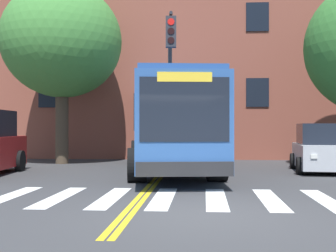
{
  "coord_description": "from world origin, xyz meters",
  "views": [
    {
      "loc": [
        0.02,
        -8.64,
        1.62
      ],
      "look_at": [
        -1.14,
        7.76,
        1.65
      ],
      "focal_mm": 50.0,
      "sensor_mm": 36.0,
      "label": 1
    }
  ],
  "objects": [
    {
      "name": "ground_plane",
      "position": [
        0.0,
        0.0,
        0.0
      ],
      "size": [
        120.0,
        120.0,
        0.0
      ],
      "primitive_type": "plane",
      "color": "#38383A"
    },
    {
      "name": "city_bus",
      "position": [
        -1.17,
        8.78,
        1.75
      ],
      "size": [
        4.02,
        12.26,
        3.22
      ],
      "color": "#2D5699",
      "rests_on": "ground"
    },
    {
      "name": "traffic_light_overhead",
      "position": [
        -1.08,
        8.13,
        3.81
      ],
      "size": [
        0.48,
        3.07,
        5.67
      ],
      "color": "#28282D",
      "rests_on": "ground"
    },
    {
      "name": "crosswalk",
      "position": [
        -0.24,
        1.9,
        0.0
      ],
      "size": [
        13.64,
        3.34,
        0.01
      ],
      "color": "white",
      "rests_on": "ground"
    },
    {
      "name": "street_tree_curbside_small",
      "position": [
        -6.09,
        11.52,
        5.39
      ],
      "size": [
        6.59,
        6.87,
        7.92
      ],
      "color": "#4C3D2D",
      "rests_on": "ground"
    },
    {
      "name": "lane_line_yellow_outer",
      "position": [
        -1.26,
        15.9,
        0.0
      ],
      "size": [
        0.12,
        36.0,
        0.01
      ],
      "primitive_type": "cube",
      "color": "gold",
      "rests_on": "ground"
    },
    {
      "name": "building_facade",
      "position": [
        -2.42,
        18.85,
        6.59
      ],
      "size": [
        38.81,
        9.15,
        13.16
      ],
      "color": "brown",
      "rests_on": "ground"
    },
    {
      "name": "lane_line_yellow_inner",
      "position": [
        -1.42,
        15.9,
        0.0
      ],
      "size": [
        0.12,
        36.0,
        0.01
      ],
      "primitive_type": "cube",
      "color": "gold",
      "rests_on": "ground"
    },
    {
      "name": "car_silver_far_lane",
      "position": [
        4.33,
        8.49,
        0.8
      ],
      "size": [
        2.22,
        3.82,
        1.74
      ],
      "color": "#B7BABF",
      "rests_on": "ground"
    }
  ]
}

